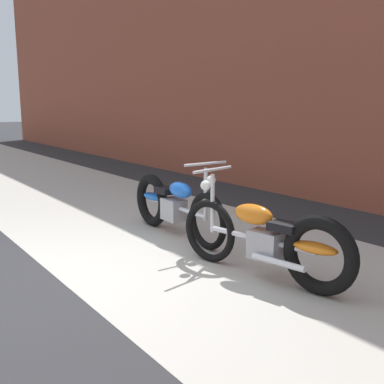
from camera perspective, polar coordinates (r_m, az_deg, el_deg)
The scene contains 4 objects.
ground_plane at distance 4.80m, azimuth -16.13°, elevation -10.23°, with size 80.00×80.00×0.00m, color #2D2D30.
sidewalk_slab at distance 5.59m, azimuth 1.05°, elevation -6.73°, with size 36.00×3.50×0.01m, color #B2ADA3.
motorcycle_blue at distance 6.06m, azimuth -2.63°, elevation -1.48°, with size 2.01×0.58×1.03m.
motorcycle_orange at distance 4.52m, azimuth 9.88°, elevation -5.92°, with size 1.99×0.65×1.03m.
Camera 1 is at (4.24, -1.47, 1.69)m, focal length 43.46 mm.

